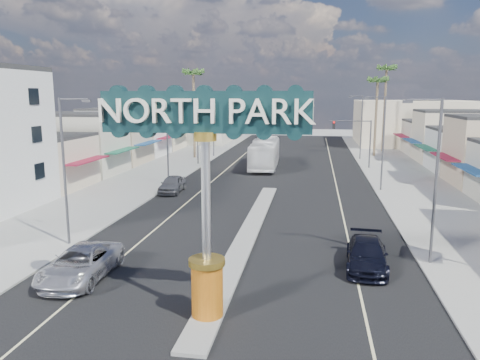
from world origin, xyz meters
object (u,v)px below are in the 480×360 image
(palm_right_mid, at_px, (378,84))
(suv_left, at_px, (81,263))
(streetlight_r_mid, at_px, (382,138))
(palm_left_far, at_px, (193,77))
(suv_right, at_px, (367,255))
(car_parked_left, at_px, (172,184))
(gateway_sign, at_px, (206,178))
(streetlight_l_near, at_px, (66,164))
(city_bus, at_px, (265,153))
(streetlight_r_near, at_px, (433,173))
(streetlight_l_mid, at_px, (169,135))
(palm_right_far, at_px, (386,73))
(streetlight_r_far, at_px, (360,124))
(streetlight_l_far, at_px, (215,122))
(traffic_signal_left, at_px, (211,132))
(traffic_signal_right, at_px, (356,134))

(palm_right_mid, height_order, suv_left, palm_right_mid)
(streetlight_r_mid, height_order, palm_left_far, palm_left_far)
(streetlight_r_mid, xyz_separation_m, suv_right, (-3.32, -21.06, -4.31))
(streetlight_r_mid, relative_size, palm_right_mid, 0.74)
(suv_right, distance_m, car_parked_left, 23.60)
(gateway_sign, distance_m, streetlight_l_near, 13.19)
(palm_left_far, height_order, city_bus, palm_left_far)
(streetlight_r_near, bearing_deg, streetlight_l_mid, 136.21)
(palm_right_far, bearing_deg, streetlight_r_far, -114.55)
(palm_left_far, distance_m, suv_left, 46.46)
(streetlight_r_mid, distance_m, car_parked_left, 20.26)
(palm_right_mid, bearing_deg, suv_right, -97.13)
(streetlight_l_mid, bearing_deg, suv_left, -82.70)
(palm_left_far, height_order, palm_right_far, palm_right_far)
(suv_right, bearing_deg, gateway_sign, -131.49)
(streetlight_l_far, distance_m, palm_right_far, 28.29)
(streetlight_l_mid, relative_size, suv_right, 1.73)
(streetlight_r_near, bearing_deg, streetlight_r_mid, 90.00)
(gateway_sign, bearing_deg, city_bus, 92.80)
(traffic_signal_left, relative_size, city_bus, 0.46)
(gateway_sign, xyz_separation_m, suv_right, (7.11, 6.97, -5.17))
(gateway_sign, bearing_deg, streetlight_l_far, 101.78)
(streetlight_l_mid, xyz_separation_m, palm_right_far, (25.43, 32.00, 7.32))
(streetlight_l_near, bearing_deg, traffic_signal_left, 87.90)
(traffic_signal_left, distance_m, streetlight_r_far, 21.20)
(streetlight_r_mid, height_order, streetlight_r_far, same)
(gateway_sign, bearing_deg, palm_right_far, 75.97)
(suv_right, xyz_separation_m, city_bus, (-9.11, 33.96, 1.07))
(gateway_sign, xyz_separation_m, streetlight_r_far, (10.43, 50.02, -0.86))
(palm_right_mid, bearing_deg, palm_right_far, 71.57)
(traffic_signal_left, relative_size, suv_right, 1.16)
(traffic_signal_right, xyz_separation_m, streetlight_r_far, (1.25, 8.01, 0.79))
(palm_right_far, bearing_deg, streetlight_l_near, -116.06)
(streetlight_r_near, distance_m, city_bus, 35.33)
(palm_right_mid, bearing_deg, palm_left_far, -167.01)
(palm_right_mid, xyz_separation_m, palm_right_far, (2.00, 6.00, 1.78))
(palm_left_far, bearing_deg, traffic_signal_left, -57.57)
(traffic_signal_right, relative_size, car_parked_left, 1.28)
(streetlight_l_far, height_order, palm_left_far, palm_left_far)
(streetlight_r_mid, height_order, city_bus, streetlight_r_mid)
(streetlight_r_near, distance_m, car_parked_left, 25.65)
(streetlight_l_near, bearing_deg, suv_right, -3.44)
(streetlight_l_mid, relative_size, palm_left_far, 0.69)
(palm_left_far, distance_m, city_bus, 16.28)
(palm_left_far, xyz_separation_m, palm_right_far, (28.00, 12.00, 0.89))
(gateway_sign, bearing_deg, car_parked_left, 110.39)
(streetlight_l_near, height_order, streetlight_l_mid, same)
(gateway_sign, distance_m, traffic_signal_left, 43.04)
(traffic_signal_left, relative_size, streetlight_r_near, 0.67)
(palm_right_mid, relative_size, suv_left, 2.09)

